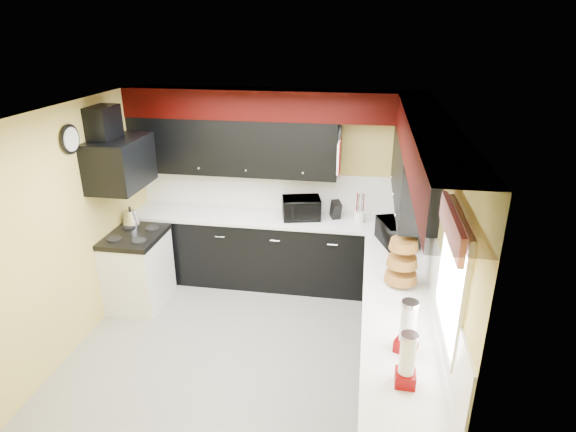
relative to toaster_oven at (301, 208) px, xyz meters
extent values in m
plane|color=gray|center=(-0.38, -1.51, -1.07)|extent=(3.60, 3.60, 0.00)
cube|color=#E0C666|center=(-0.38, 0.29, 0.18)|extent=(3.60, 0.06, 2.50)
cube|color=#E0C666|center=(1.42, -1.51, 0.18)|extent=(0.06, 3.60, 2.50)
cube|color=#E0C666|center=(-2.18, -1.51, 0.18)|extent=(0.06, 3.60, 2.50)
cube|color=white|center=(-0.38, -1.51, 1.43)|extent=(3.60, 3.60, 0.06)
cube|color=black|center=(-0.38, -0.01, -0.62)|extent=(3.60, 0.60, 0.90)
cube|color=black|center=(1.12, -1.81, -0.62)|extent=(0.60, 3.00, 0.90)
cube|color=white|center=(-0.38, -0.01, -0.15)|extent=(3.62, 0.64, 0.04)
cube|color=white|center=(1.12, -1.81, -0.15)|extent=(0.64, 3.02, 0.04)
cube|color=white|center=(-0.38, 0.28, 0.12)|extent=(3.60, 0.02, 0.50)
cube|color=white|center=(1.41, -1.51, 0.12)|extent=(0.02, 3.60, 0.50)
cube|color=black|center=(-0.88, 0.11, 0.73)|extent=(2.60, 0.35, 0.70)
cube|color=black|center=(1.25, -0.61, 0.73)|extent=(0.35, 1.80, 0.70)
cube|color=black|center=(-0.38, 0.11, 1.25)|extent=(3.60, 0.36, 0.35)
cube|color=black|center=(1.24, -1.69, 1.25)|extent=(0.36, 3.24, 0.35)
cube|color=white|center=(-1.88, -0.76, -0.64)|extent=(0.60, 0.75, 0.86)
cube|color=black|center=(-1.88, -0.76, -0.18)|extent=(0.62, 0.77, 0.06)
cube|color=black|center=(-1.93, -0.76, 0.71)|extent=(0.50, 0.78, 0.55)
cube|color=black|center=(-2.06, -0.76, 1.13)|extent=(0.24, 0.40, 0.40)
cube|color=red|center=(1.35, -2.41, 0.88)|extent=(0.04, 0.88, 0.20)
cube|color=white|center=(0.45, -0.21, 0.73)|extent=(0.03, 0.26, 0.35)
imported|color=black|center=(0.00, 0.00, 0.00)|extent=(0.54, 0.48, 0.27)
imported|color=black|center=(1.13, -0.57, 0.00)|extent=(0.46, 0.56, 0.26)
cylinder|color=white|center=(0.72, -0.01, -0.06)|extent=(0.16, 0.16, 0.14)
cube|color=black|center=(0.42, 0.06, -0.02)|extent=(0.15, 0.17, 0.23)
camera|label=1|loc=(0.74, -5.54, 2.15)|focal=30.00mm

